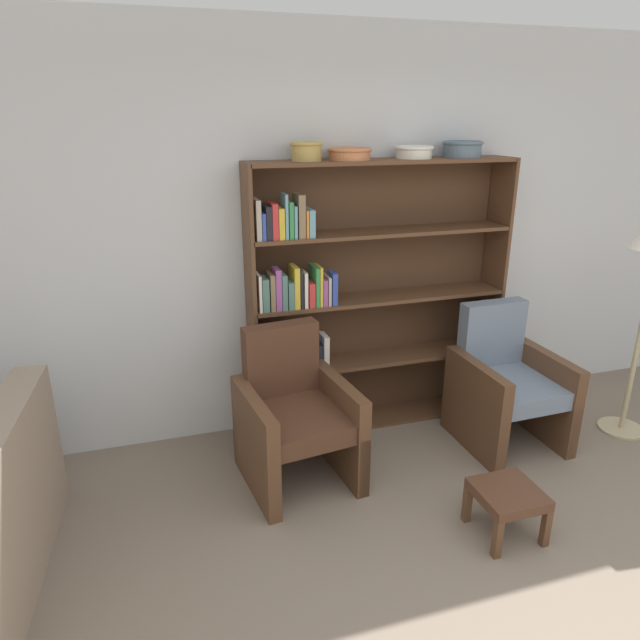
{
  "coord_description": "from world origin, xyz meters",
  "views": [
    {
      "loc": [
        -1.53,
        -1.24,
        2.18
      ],
      "look_at": [
        -0.52,
        2.01,
        0.95
      ],
      "focal_mm": 32.0,
      "sensor_mm": 36.0,
      "label": 1
    }
  ],
  "objects_px": {
    "bowl_olive": "(414,151)",
    "armchair_cushioned": "(506,385)",
    "bowl_terracotta": "(463,148)",
    "bowl_cream": "(306,150)",
    "armchair_leather": "(295,417)",
    "footstool": "(508,498)",
    "bowl_brass": "(350,153)",
    "bookshelf": "(354,305)"
  },
  "relations": [
    {
      "from": "bowl_brass",
      "to": "armchair_leather",
      "type": "bearing_deg",
      "value": -135.26
    },
    {
      "from": "bowl_cream",
      "to": "bowl_brass",
      "type": "bearing_deg",
      "value": 0.0
    },
    {
      "from": "bowl_terracotta",
      "to": "footstool",
      "type": "height_order",
      "value": "bowl_terracotta"
    },
    {
      "from": "bowl_olive",
      "to": "footstool",
      "type": "bearing_deg",
      "value": -90.49
    },
    {
      "from": "bowl_cream",
      "to": "armchair_leather",
      "type": "xyz_separation_m",
      "value": [
        -0.23,
        -0.51,
        -1.56
      ]
    },
    {
      "from": "bowl_brass",
      "to": "bowl_cream",
      "type": "bearing_deg",
      "value": 180.0
    },
    {
      "from": "armchair_cushioned",
      "to": "bookshelf",
      "type": "bearing_deg",
      "value": -30.97
    },
    {
      "from": "bowl_brass",
      "to": "bowl_olive",
      "type": "height_order",
      "value": "bowl_olive"
    },
    {
      "from": "bookshelf",
      "to": "bowl_olive",
      "type": "height_order",
      "value": "bowl_olive"
    },
    {
      "from": "armchair_cushioned",
      "to": "footstool",
      "type": "bearing_deg",
      "value": 55.9
    },
    {
      "from": "bowl_olive",
      "to": "armchair_leather",
      "type": "height_order",
      "value": "bowl_olive"
    },
    {
      "from": "bowl_cream",
      "to": "footstool",
      "type": "bearing_deg",
      "value": -62.33
    },
    {
      "from": "bowl_olive",
      "to": "armchair_leather",
      "type": "xyz_separation_m",
      "value": [
        -0.97,
        -0.51,
        -1.54
      ]
    },
    {
      "from": "bowl_cream",
      "to": "armchair_leather",
      "type": "relative_size",
      "value": 0.22
    },
    {
      "from": "bowl_cream",
      "to": "armchair_cushioned",
      "type": "height_order",
      "value": "bowl_cream"
    },
    {
      "from": "bowl_terracotta",
      "to": "footstool",
      "type": "bearing_deg",
      "value": -104.99
    },
    {
      "from": "bowl_terracotta",
      "to": "bookshelf",
      "type": "bearing_deg",
      "value": 178.74
    },
    {
      "from": "bowl_terracotta",
      "to": "armchair_cushioned",
      "type": "height_order",
      "value": "bowl_terracotta"
    },
    {
      "from": "bowl_brass",
      "to": "armchair_cushioned",
      "type": "relative_size",
      "value": 0.3
    },
    {
      "from": "bowl_cream",
      "to": "armchair_leather",
      "type": "bearing_deg",
      "value": -114.51
    },
    {
      "from": "bowl_olive",
      "to": "armchair_cushioned",
      "type": "distance_m",
      "value": 1.71
    },
    {
      "from": "armchair_leather",
      "to": "footstool",
      "type": "bearing_deg",
      "value": 130.67
    },
    {
      "from": "bowl_brass",
      "to": "armchair_leather",
      "type": "relative_size",
      "value": 0.3
    },
    {
      "from": "bookshelf",
      "to": "bowl_brass",
      "type": "distance_m",
      "value": 1.03
    },
    {
      "from": "bowl_cream",
      "to": "bowl_brass",
      "type": "relative_size",
      "value": 0.73
    },
    {
      "from": "footstool",
      "to": "bowl_cream",
      "type": "bearing_deg",
      "value": 117.67
    },
    {
      "from": "bowl_cream",
      "to": "bowl_olive",
      "type": "distance_m",
      "value": 0.74
    },
    {
      "from": "bowl_cream",
      "to": "armchair_cushioned",
      "type": "distance_m",
      "value": 2.08
    },
    {
      "from": "bowl_brass",
      "to": "armchair_leather",
      "type": "height_order",
      "value": "bowl_brass"
    },
    {
      "from": "bookshelf",
      "to": "bowl_cream",
      "type": "bearing_deg",
      "value": -177.27
    },
    {
      "from": "bowl_terracotta",
      "to": "armchair_cushioned",
      "type": "bearing_deg",
      "value": -70.02
    },
    {
      "from": "bowl_brass",
      "to": "armchair_cushioned",
      "type": "distance_m",
      "value": 1.9
    },
    {
      "from": "bookshelf",
      "to": "armchair_leather",
      "type": "bearing_deg",
      "value": -137.53
    },
    {
      "from": "bowl_olive",
      "to": "armchair_leather",
      "type": "relative_size",
      "value": 0.27
    },
    {
      "from": "bookshelf",
      "to": "armchair_cushioned",
      "type": "bearing_deg",
      "value": -29.57
    },
    {
      "from": "armchair_leather",
      "to": "armchair_cushioned",
      "type": "height_order",
      "value": "same"
    },
    {
      "from": "bookshelf",
      "to": "bowl_terracotta",
      "type": "bearing_deg",
      "value": -1.26
    },
    {
      "from": "bowl_olive",
      "to": "armchair_cushioned",
      "type": "relative_size",
      "value": 0.27
    },
    {
      "from": "bowl_olive",
      "to": "armchair_leather",
      "type": "distance_m",
      "value": 1.89
    },
    {
      "from": "bowl_cream",
      "to": "bowl_olive",
      "type": "relative_size",
      "value": 0.83
    },
    {
      "from": "footstool",
      "to": "bookshelf",
      "type": "bearing_deg",
      "value": 105.16
    },
    {
      "from": "bowl_terracotta",
      "to": "armchair_leather",
      "type": "bearing_deg",
      "value": -158.83
    }
  ]
}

